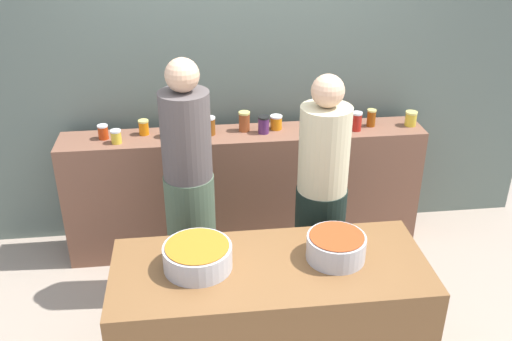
{
  "coord_description": "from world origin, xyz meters",
  "views": [
    {
      "loc": [
        -0.37,
        -2.74,
        2.65
      ],
      "look_at": [
        0.0,
        0.35,
        1.05
      ],
      "focal_mm": 39.92,
      "sensor_mm": 36.0,
      "label": 1
    }
  ],
  "objects_px": {
    "preserve_jar_12": "(411,118)",
    "preserve_jar_5": "(209,126)",
    "preserve_jar_6": "(244,121)",
    "preserve_jar_7": "(264,125)",
    "preserve_jar_0": "(103,132)",
    "cooking_pot_left": "(198,257)",
    "preserve_jar_8": "(276,122)",
    "preserve_jar_4": "(187,125)",
    "preserve_jar_1": "(116,136)",
    "preserve_jar_10": "(357,121)",
    "cooking_pot_center": "(336,247)",
    "cook_in_cap": "(321,209)",
    "preserve_jar_11": "(371,118)",
    "cook_with_tongs": "(189,196)",
    "preserve_jar_3": "(170,128)",
    "preserve_jar_9": "(338,117)",
    "preserve_jar_2": "(144,127)"
  },
  "relations": [
    {
      "from": "preserve_jar_7",
      "to": "cooking_pot_center",
      "type": "distance_m",
      "value": 1.38
    },
    {
      "from": "preserve_jar_5",
      "to": "preserve_jar_7",
      "type": "distance_m",
      "value": 0.4
    },
    {
      "from": "preserve_jar_2",
      "to": "preserve_jar_1",
      "type": "bearing_deg",
      "value": -144.73
    },
    {
      "from": "preserve_jar_8",
      "to": "cook_with_tongs",
      "type": "distance_m",
      "value": 0.93
    },
    {
      "from": "preserve_jar_1",
      "to": "preserve_jar_10",
      "type": "distance_m",
      "value": 1.75
    },
    {
      "from": "preserve_jar_0",
      "to": "preserve_jar_9",
      "type": "bearing_deg",
      "value": 1.43
    },
    {
      "from": "preserve_jar_10",
      "to": "cooking_pot_center",
      "type": "distance_m",
      "value": 1.42
    },
    {
      "from": "preserve_jar_2",
      "to": "preserve_jar_3",
      "type": "relative_size",
      "value": 0.88
    },
    {
      "from": "preserve_jar_4",
      "to": "preserve_jar_12",
      "type": "bearing_deg",
      "value": -2.63
    },
    {
      "from": "preserve_jar_6",
      "to": "preserve_jar_12",
      "type": "bearing_deg",
      "value": -2.22
    },
    {
      "from": "cooking_pot_left",
      "to": "cooking_pot_center",
      "type": "relative_size",
      "value": 1.14
    },
    {
      "from": "preserve_jar_2",
      "to": "preserve_jar_12",
      "type": "relative_size",
      "value": 1.0
    },
    {
      "from": "cooking_pot_left",
      "to": "preserve_jar_10",
      "type": "bearing_deg",
      "value": 47.28
    },
    {
      "from": "preserve_jar_6",
      "to": "cook_in_cap",
      "type": "distance_m",
      "value": 0.96
    },
    {
      "from": "preserve_jar_9",
      "to": "cooking_pot_left",
      "type": "relative_size",
      "value": 0.37
    },
    {
      "from": "preserve_jar_0",
      "to": "cook_in_cap",
      "type": "distance_m",
      "value": 1.66
    },
    {
      "from": "preserve_jar_4",
      "to": "preserve_jar_7",
      "type": "height_order",
      "value": "preserve_jar_7"
    },
    {
      "from": "preserve_jar_5",
      "to": "preserve_jar_6",
      "type": "relative_size",
      "value": 0.91
    },
    {
      "from": "preserve_jar_7",
      "to": "preserve_jar_3",
      "type": "bearing_deg",
      "value": 178.94
    },
    {
      "from": "preserve_jar_0",
      "to": "preserve_jar_10",
      "type": "distance_m",
      "value": 1.85
    },
    {
      "from": "cook_with_tongs",
      "to": "preserve_jar_2",
      "type": "bearing_deg",
      "value": 116.82
    },
    {
      "from": "preserve_jar_1",
      "to": "preserve_jar_5",
      "type": "xyz_separation_m",
      "value": [
        0.66,
        0.08,
        0.02
      ]
    },
    {
      "from": "preserve_jar_0",
      "to": "cooking_pot_left",
      "type": "bearing_deg",
      "value": -65.52
    },
    {
      "from": "preserve_jar_8",
      "to": "preserve_jar_9",
      "type": "xyz_separation_m",
      "value": [
        0.47,
        0.01,
        0.02
      ]
    },
    {
      "from": "preserve_jar_5",
      "to": "preserve_jar_12",
      "type": "xyz_separation_m",
      "value": [
        1.52,
        -0.01,
        -0.01
      ]
    },
    {
      "from": "cook_in_cap",
      "to": "preserve_jar_5",
      "type": "bearing_deg",
      "value": 131.03
    },
    {
      "from": "preserve_jar_5",
      "to": "preserve_jar_1",
      "type": "bearing_deg",
      "value": -173.42
    },
    {
      "from": "preserve_jar_5",
      "to": "preserve_jar_4",
      "type": "bearing_deg",
      "value": 157.64
    },
    {
      "from": "preserve_jar_12",
      "to": "preserve_jar_7",
      "type": "bearing_deg",
      "value": -179.52
    },
    {
      "from": "cooking_pot_center",
      "to": "preserve_jar_10",
      "type": "bearing_deg",
      "value": 70.29
    },
    {
      "from": "preserve_jar_5",
      "to": "preserve_jar_8",
      "type": "xyz_separation_m",
      "value": [
        0.5,
        0.04,
        -0.01
      ]
    },
    {
      "from": "preserve_jar_1",
      "to": "preserve_jar_11",
      "type": "xyz_separation_m",
      "value": [
        1.88,
        0.09,
        0.02
      ]
    },
    {
      "from": "cooking_pot_center",
      "to": "preserve_jar_2",
      "type": "bearing_deg",
      "value": 127.16
    },
    {
      "from": "preserve_jar_7",
      "to": "preserve_jar_5",
      "type": "bearing_deg",
      "value": 176.92
    },
    {
      "from": "preserve_jar_0",
      "to": "preserve_jar_7",
      "type": "height_order",
      "value": "preserve_jar_7"
    },
    {
      "from": "preserve_jar_6",
      "to": "preserve_jar_7",
      "type": "bearing_deg",
      "value": -23.22
    },
    {
      "from": "preserve_jar_1",
      "to": "preserve_jar_9",
      "type": "relative_size",
      "value": 0.73
    },
    {
      "from": "preserve_jar_3",
      "to": "preserve_jar_5",
      "type": "xyz_separation_m",
      "value": [
        0.28,
        0.01,
        0.0
      ]
    },
    {
      "from": "preserve_jar_1",
      "to": "preserve_jar_5",
      "type": "bearing_deg",
      "value": 6.58
    },
    {
      "from": "cooking_pot_left",
      "to": "preserve_jar_2",
      "type": "bearing_deg",
      "value": 103.55
    },
    {
      "from": "preserve_jar_4",
      "to": "preserve_jar_1",
      "type": "bearing_deg",
      "value": -164.27
    },
    {
      "from": "preserve_jar_5",
      "to": "preserve_jar_10",
      "type": "xyz_separation_m",
      "value": [
        1.09,
        -0.05,
        0.0
      ]
    },
    {
      "from": "preserve_jar_11",
      "to": "cook_with_tongs",
      "type": "xyz_separation_m",
      "value": [
        -1.39,
        -0.57,
        -0.26
      ]
    },
    {
      "from": "preserve_jar_8",
      "to": "cooking_pot_left",
      "type": "distance_m",
      "value": 1.56
    },
    {
      "from": "cooking_pot_center",
      "to": "cook_in_cap",
      "type": "xyz_separation_m",
      "value": [
        0.06,
        0.61,
        -0.13
      ]
    },
    {
      "from": "preserve_jar_7",
      "to": "cook_in_cap",
      "type": "relative_size",
      "value": 0.08
    },
    {
      "from": "preserve_jar_3",
      "to": "preserve_jar_12",
      "type": "bearing_deg",
      "value": -0.1
    },
    {
      "from": "preserve_jar_7",
      "to": "preserve_jar_10",
      "type": "distance_m",
      "value": 0.69
    },
    {
      "from": "preserve_jar_12",
      "to": "preserve_jar_5",
      "type": "bearing_deg",
      "value": 179.55
    },
    {
      "from": "preserve_jar_5",
      "to": "cooking_pot_left",
      "type": "xyz_separation_m",
      "value": [
        -0.13,
        -1.37,
        -0.17
      ]
    }
  ]
}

